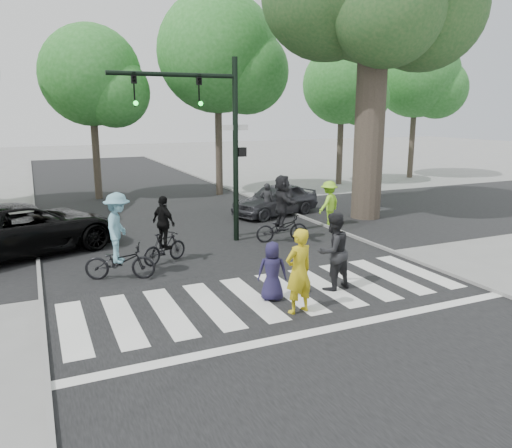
{
  "coord_description": "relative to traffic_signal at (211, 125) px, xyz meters",
  "views": [
    {
      "loc": [
        -4.96,
        -9.15,
        4.32
      ],
      "look_at": [
        0.5,
        3.0,
        1.3
      ],
      "focal_mm": 35.0,
      "sensor_mm": 36.0,
      "label": 1
    }
  ],
  "objects": [
    {
      "name": "ground",
      "position": [
        -0.35,
        -6.2,
        -3.9
      ],
      "size": [
        120.0,
        120.0,
        0.0
      ],
      "primitive_type": "plane",
      "color": "gray",
      "rests_on": "ground"
    },
    {
      "name": "road_stem",
      "position": [
        -0.35,
        -1.2,
        -3.9
      ],
      "size": [
        10.0,
        70.0,
        0.01
      ],
      "primitive_type": "cube",
      "color": "black",
      "rests_on": "ground"
    },
    {
      "name": "road_cross",
      "position": [
        -0.35,
        1.8,
        -3.89
      ],
      "size": [
        70.0,
        10.0,
        0.01
      ],
      "primitive_type": "cube",
      "color": "black",
      "rests_on": "ground"
    },
    {
      "name": "curb_left",
      "position": [
        -5.4,
        -1.2,
        -3.85
      ],
      "size": [
        0.1,
        70.0,
        0.1
      ],
      "primitive_type": "cube",
      "color": "gray",
      "rests_on": "ground"
    },
    {
      "name": "curb_right",
      "position": [
        4.7,
        -1.2,
        -3.85
      ],
      "size": [
        0.1,
        70.0,
        0.1
      ],
      "primitive_type": "cube",
      "color": "gray",
      "rests_on": "ground"
    },
    {
      "name": "crosswalk",
      "position": [
        -0.35,
        -5.54,
        -3.89
      ],
      "size": [
        10.0,
        3.85,
        0.01
      ],
      "color": "silver",
      "rests_on": "ground"
    },
    {
      "name": "traffic_signal",
      "position": [
        0.0,
        0.0,
        0.0
      ],
      "size": [
        4.45,
        0.29,
        6.0
      ],
      "color": "black",
      "rests_on": "ground"
    },
    {
      "name": "bg_tree_2",
      "position": [
        -2.11,
        10.42,
        1.88
      ],
      "size": [
        5.04,
        4.8,
        8.4
      ],
      "color": "brown",
      "rests_on": "ground"
    },
    {
      "name": "bg_tree_3",
      "position": [
        3.95,
        9.07,
        3.04
      ],
      "size": [
        6.3,
        6.0,
        10.2
      ],
      "color": "brown",
      "rests_on": "ground"
    },
    {
      "name": "bg_tree_4",
      "position": [
        11.88,
        9.93,
        1.73
      ],
      "size": [
        4.83,
        4.6,
        8.15
      ],
      "color": "brown",
      "rests_on": "ground"
    },
    {
      "name": "bg_tree_5",
      "position": [
        17.92,
        10.5,
        2.46
      ],
      "size": [
        5.67,
        5.4,
        9.3
      ],
      "color": "brown",
      "rests_on": "ground"
    },
    {
      "name": "pedestrian_woman",
      "position": [
        -0.26,
        -6.36,
        -2.95
      ],
      "size": [
        0.76,
        0.58,
        1.89
      ],
      "primitive_type": "imported",
      "rotation": [
        0.0,
        0.0,
        3.33
      ],
      "color": "gold",
      "rests_on": "ground"
    },
    {
      "name": "pedestrian_child",
      "position": [
        -0.46,
        -5.46,
        -3.2
      ],
      "size": [
        0.81,
        0.69,
        1.4
      ],
      "primitive_type": "imported",
      "rotation": [
        0.0,
        0.0,
        2.72
      ],
      "color": "#1F1B3E",
      "rests_on": "ground"
    },
    {
      "name": "pedestrian_adult",
      "position": [
        1.23,
        -5.39,
        -2.93
      ],
      "size": [
        1.06,
        0.9,
        1.94
      ],
      "primitive_type": "imported",
      "rotation": [
        0.0,
        0.0,
        3.33
      ],
      "color": "black",
      "rests_on": "ground"
    },
    {
      "name": "cyclist_left",
      "position": [
        -3.44,
        -2.5,
        -2.9
      ],
      "size": [
        1.92,
        1.34,
        2.3
      ],
      "color": "black",
      "rests_on": "ground"
    },
    {
      "name": "cyclist_mid",
      "position": [
        -2.01,
        -1.53,
        -3.09
      ],
      "size": [
        1.55,
        1.02,
        1.97
      ],
      "color": "black",
      "rests_on": "ground"
    },
    {
      "name": "cyclist_right",
      "position": [
        2.2,
        -0.76,
        -2.89
      ],
      "size": [
        1.87,
        1.74,
        2.27
      ],
      "color": "black",
      "rests_on": "ground"
    },
    {
      "name": "car_suv",
      "position": [
        -5.67,
        1.14,
        -3.1
      ],
      "size": [
        6.3,
        4.51,
        1.59
      ],
      "primitive_type": "imported",
      "rotation": [
        0.0,
        0.0,
        1.93
      ],
      "color": "black",
      "rests_on": "ground"
    },
    {
      "name": "car_grey",
      "position": [
        3.95,
        3.27,
        -3.23
      ],
      "size": [
        4.25,
        2.65,
        1.35
      ],
      "primitive_type": "imported",
      "rotation": [
        0.0,
        0.0,
        -1.28
      ],
      "color": "#37383D",
      "rests_on": "ground"
    },
    {
      "name": "bystander_hivis",
      "position": [
        4.91,
        0.6,
        -3.03
      ],
      "size": [
        1.3,
        1.07,
        1.75
      ],
      "primitive_type": "imported",
      "rotation": [
        0.0,
        0.0,
        3.59
      ],
      "color": "#9CEA2C",
      "rests_on": "ground"
    },
    {
      "name": "bystander_dark",
      "position": [
        3.19,
        2.51,
        -3.14
      ],
      "size": [
        0.66,
        0.58,
        1.52
      ],
      "primitive_type": "imported",
      "rotation": [
        0.0,
        0.0,
        2.65
      ],
      "color": "black",
      "rests_on": "ground"
    }
  ]
}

